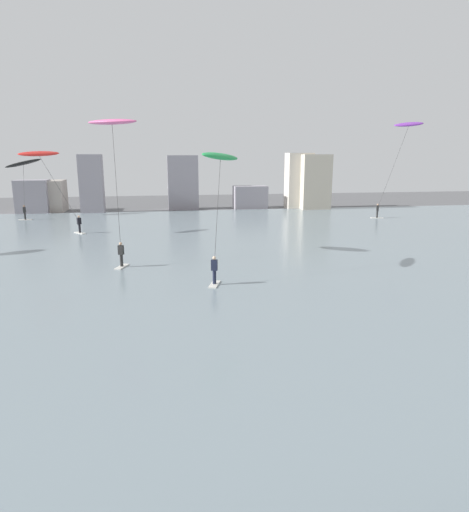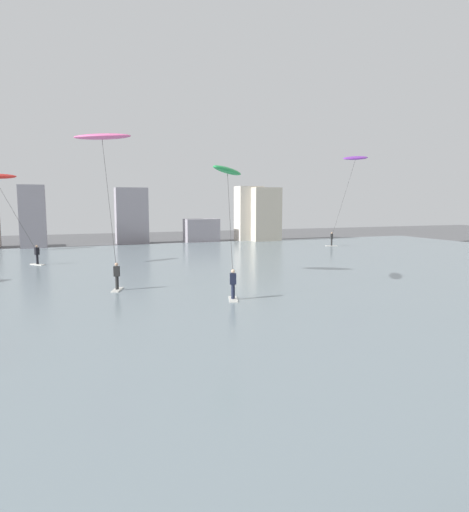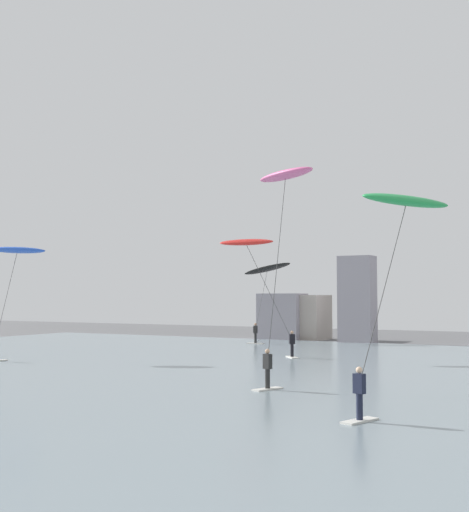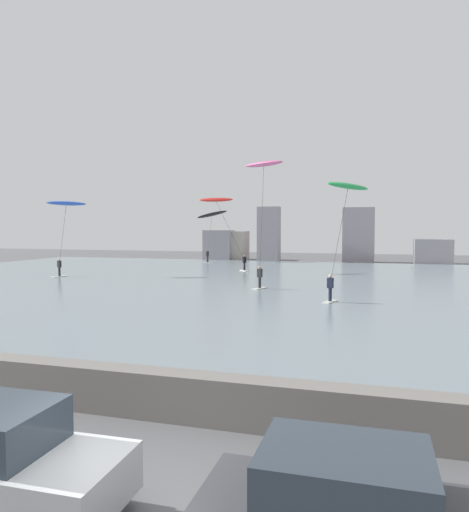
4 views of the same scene
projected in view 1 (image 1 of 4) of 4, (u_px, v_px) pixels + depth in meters
The scene contains 7 objects.
water_bay at pixel (188, 255), 32.53m from camera, with size 84.00×52.00×0.10m, color gray.
far_shore_buildings at pixel (188, 187), 58.32m from camera, with size 39.94×6.44×7.41m.
kitesurfer_green at pixel (220, 167), 26.16m from camera, with size 3.07×5.17×7.43m.
kitesurfer_black at pixel (23, 166), 51.12m from camera, with size 4.13×4.98×6.89m.
kitesurfer_red at pixel (42, 160), 38.58m from camera, with size 5.14×2.75×7.55m.
kitesurfer_pink at pixel (113, 131), 29.22m from camera, with size 3.89×4.87×9.46m.
kitesurfer_purple at pixel (407, 131), 48.89m from camera, with size 5.45×1.59×10.83m.
Camera 1 is at (-1.70, -1.09, 7.27)m, focal length 31.19 mm.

